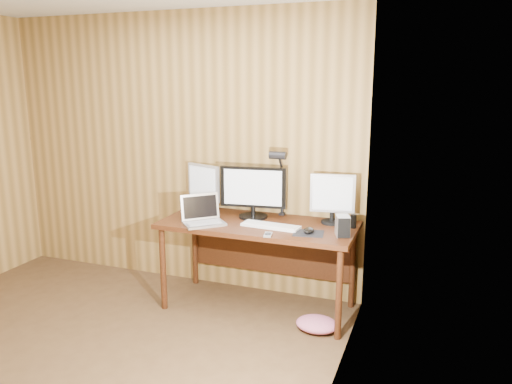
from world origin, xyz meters
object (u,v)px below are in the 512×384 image
Objects in this scene: monitor_left at (204,186)px; desk_lamp at (280,174)px; laptop at (202,216)px; monitor_center at (253,191)px; keyboard at (271,226)px; desk at (261,234)px; monitor_right at (332,197)px; mouse at (309,230)px; phone at (268,235)px; hard_drive at (343,226)px; speaker at (353,221)px.

monitor_left is 0.68× the size of desk_lamp.
laptop is (0.17, -0.37, -0.17)m from monitor_left.
monitor_center reaches higher than laptop.
desk_lamp is (0.54, 0.40, 0.32)m from laptop.
desk_lamp is at bearing 99.38° from keyboard.
laptop is 0.57m from keyboard.
desk is 3.92× the size of monitor_right.
keyboard is (0.73, -0.29, -0.21)m from monitor_left.
monitor_right is at bearing 69.37° from mouse.
monitor_center is at bearing 150.15° from mouse.
monitor_right is 0.67× the size of desk_lamp.
monitor_center is 4.69× the size of phone.
hard_drive reaches higher than mouse.
keyboard is 0.48m from desk_lamp.
desk is at bearing -42.30° from monitor_center.
laptop is 0.63m from phone.
phone is at bearing -137.40° from monitor_right.
desk is at bearing 146.71° from hard_drive.
monitor_left reaches higher than desk.
monitor_right is at bearing 20.40° from monitor_left.
mouse reaches higher than keyboard.
desk_lamp reaches higher than speaker.
phone is at bearing -153.68° from mouse.
monitor_left is at bearing 176.56° from speaker.
laptop is at bearing -150.89° from desk.
laptop reaches higher than phone.
keyboard is (0.14, -0.15, 0.13)m from desk.
laptop is 0.89m from mouse.
laptop is 0.66× the size of desk_lamp.
monitor_center is 0.87m from speaker.
monitor_center reaches higher than hard_drive.
mouse is (1.05, -0.35, -0.20)m from monitor_left.
phone is 0.65m from desk_lamp.
hard_drive is 1.48× the size of speaker.
speaker is at bearing -30.34° from monitor_right.
desk is at bearing -177.48° from monitor_right.
laptop is 1.14m from hard_drive.
phone is (-0.27, -0.15, -0.02)m from mouse.
monitor_center is 1.35× the size of monitor_left.
desk_lamp reaches higher than keyboard.
laptop is at bearing 156.99° from phone.
hard_drive is at bearing -100.78° from speaker.
keyboard is at bearing 165.89° from mouse.
keyboard is at bearing 158.15° from hard_drive.
monitor_center reaches higher than desk.
monitor_center reaches higher than monitor_left.
monitor_center is at bearing 179.11° from speaker.
desk is at bearing 151.96° from mouse.
monitor_right is 0.49m from desk_lamp.
hard_drive is (0.81, -0.24, -0.15)m from monitor_center.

